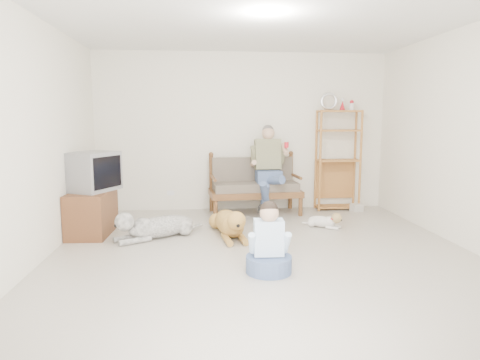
{
  "coord_description": "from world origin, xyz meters",
  "views": [
    {
      "loc": [
        -0.71,
        -4.65,
        1.58
      ],
      "look_at": [
        -0.2,
        1.0,
        0.76
      ],
      "focal_mm": 32.0,
      "sensor_mm": 36.0,
      "label": 1
    }
  ],
  "objects": [
    {
      "name": "floor",
      "position": [
        0.0,
        0.0,
        0.0
      ],
      "size": [
        5.5,
        5.5,
        0.0
      ],
      "primitive_type": "plane",
      "color": "beige",
      "rests_on": "ground"
    },
    {
      "name": "ceiling",
      "position": [
        0.0,
        0.0,
        2.7
      ],
      "size": [
        5.5,
        5.5,
        0.0
      ],
      "primitive_type": "plane",
      "rotation": [
        3.14,
        0.0,
        0.0
      ],
      "color": "white",
      "rests_on": "ground"
    },
    {
      "name": "wall_back",
      "position": [
        0.0,
        2.75,
        1.35
      ],
      "size": [
        5.0,
        0.0,
        5.0
      ],
      "primitive_type": "plane",
      "rotation": [
        1.57,
        0.0,
        0.0
      ],
      "color": "silver",
      "rests_on": "ground"
    },
    {
      "name": "wall_front",
      "position": [
        0.0,
        -2.75,
        1.35
      ],
      "size": [
        5.0,
        0.0,
        5.0
      ],
      "primitive_type": "plane",
      "rotation": [
        -1.57,
        0.0,
        0.0
      ],
      "color": "silver",
      "rests_on": "ground"
    },
    {
      "name": "wall_left",
      "position": [
        -2.5,
        0.0,
        1.35
      ],
      "size": [
        0.0,
        5.5,
        5.5
      ],
      "primitive_type": "plane",
      "rotation": [
        1.57,
        0.0,
        1.57
      ],
      "color": "silver",
      "rests_on": "ground"
    },
    {
      "name": "loveseat",
      "position": [
        0.18,
        2.4,
        0.49
      ],
      "size": [
        1.55,
        0.81,
        0.95
      ],
      "rotation": [
        0.0,
        0.0,
        0.08
      ],
      "color": "brown",
      "rests_on": "ground"
    },
    {
      "name": "man",
      "position": [
        0.37,
        2.16,
        0.68
      ],
      "size": [
        0.56,
        0.8,
        1.3
      ],
      "color": "#536598",
      "rests_on": "loveseat"
    },
    {
      "name": "etagere",
      "position": [
        1.65,
        2.55,
        0.89
      ],
      "size": [
        0.77,
        0.34,
        2.02
      ],
      "color": "#B47838",
      "rests_on": "ground"
    },
    {
      "name": "book_stack",
      "position": [
        1.95,
        2.35,
        0.06
      ],
      "size": [
        0.23,
        0.19,
        0.12
      ],
      "primitive_type": "cube",
      "rotation": [
        0.0,
        0.0,
        0.29
      ],
      "color": "white",
      "rests_on": "ground"
    },
    {
      "name": "tv_stand",
      "position": [
        -2.23,
        1.26,
        0.3
      ],
      "size": [
        0.54,
        0.92,
        0.6
      ],
      "rotation": [
        0.0,
        0.0,
        -0.05
      ],
      "color": "brown",
      "rests_on": "ground"
    },
    {
      "name": "crt_tv",
      "position": [
        -2.19,
        1.3,
        0.87
      ],
      "size": [
        0.75,
        0.8,
        0.53
      ],
      "rotation": [
        0.0,
        0.0,
        -0.48
      ],
      "color": "gray",
      "rests_on": "tv_stand"
    },
    {
      "name": "wall_outlet",
      "position": [
        -1.25,
        2.73,
        0.3
      ],
      "size": [
        0.12,
        0.02,
        0.08
      ],
      "primitive_type": "cube",
      "color": "silver",
      "rests_on": "ground"
    },
    {
      "name": "golden_retriever",
      "position": [
        -0.33,
        1.0,
        0.17
      ],
      "size": [
        0.46,
        1.4,
        0.43
      ],
      "rotation": [
        0.0,
        0.0,
        0.12
      ],
      "color": "#BA8740",
      "rests_on": "ground"
    },
    {
      "name": "shaggy_dog",
      "position": [
        -1.35,
        0.95,
        0.16
      ],
      "size": [
        1.19,
        0.83,
        0.41
      ],
      "rotation": [
        0.0,
        0.0,
        -1.03
      ],
      "color": "white",
      "rests_on": "ground"
    },
    {
      "name": "terrier",
      "position": [
        1.09,
        1.29,
        0.1
      ],
      "size": [
        0.55,
        0.43,
        0.24
      ],
      "rotation": [
        0.0,
        0.0,
        0.93
      ],
      "color": "silver",
      "rests_on": "ground"
    },
    {
      "name": "child",
      "position": [
        -0.03,
        -0.43,
        0.27
      ],
      "size": [
        0.48,
        0.48,
        0.75
      ],
      "rotation": [
        0.0,
        0.0,
        -0.04
      ],
      "color": "#536598",
      "rests_on": "ground"
    }
  ]
}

